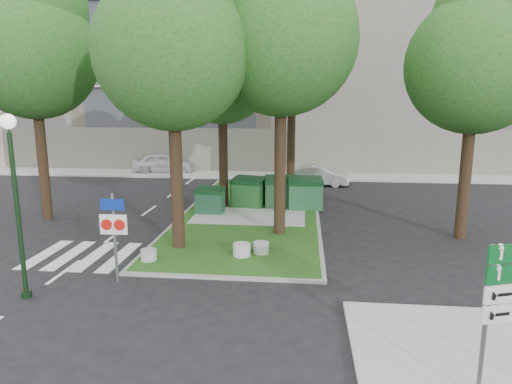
# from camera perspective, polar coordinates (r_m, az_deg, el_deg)

# --- Properties ---
(ground) EXTENTS (120.00, 120.00, 0.00)m
(ground) POSITION_cam_1_polar(r_m,az_deg,el_deg) (14.13, -6.36, -10.59)
(ground) COLOR black
(ground) RESTS_ON ground
(median_island) EXTENTS (6.00, 16.00, 0.12)m
(median_island) POSITION_cam_1_polar(r_m,az_deg,el_deg) (21.55, -0.55, -2.52)
(median_island) COLOR #1E4915
(median_island) RESTS_ON ground
(median_kerb) EXTENTS (6.30, 16.30, 0.10)m
(median_kerb) POSITION_cam_1_polar(r_m,az_deg,el_deg) (21.56, -0.55, -2.54)
(median_kerb) COLOR gray
(median_kerb) RESTS_ON ground
(sidewalk_corner) EXTENTS (5.00, 4.00, 0.12)m
(sidewalk_corner) POSITION_cam_1_polar(r_m,az_deg,el_deg) (11.25, 25.14, -17.46)
(sidewalk_corner) COLOR #999993
(sidewalk_corner) RESTS_ON ground
(building_sidewalk) EXTENTS (42.00, 3.00, 0.12)m
(building_sidewalk) POSITION_cam_1_polar(r_m,az_deg,el_deg) (31.84, 0.71, 2.10)
(building_sidewalk) COLOR #999993
(building_sidewalk) RESTS_ON ground
(zebra_crossing) EXTENTS (5.00, 3.00, 0.01)m
(zebra_crossing) POSITION_cam_1_polar(r_m,az_deg,el_deg) (16.61, -18.09, -7.65)
(zebra_crossing) COLOR silver
(zebra_crossing) RESTS_ON ground
(apartment_building) EXTENTS (41.00, 12.00, 16.00)m
(apartment_building) POSITION_cam_1_polar(r_m,az_deg,el_deg) (38.96, 1.80, 15.55)
(apartment_building) COLOR tan
(apartment_building) RESTS_ON ground
(tree_median_near_left) EXTENTS (5.20, 5.20, 10.53)m
(tree_median_near_left) POSITION_cam_1_polar(r_m,az_deg,el_deg) (16.04, -10.14, 18.59)
(tree_median_near_left) COLOR black
(tree_median_near_left) RESTS_ON ground
(tree_median_near_right) EXTENTS (5.60, 5.60, 11.46)m
(tree_median_near_right) POSITION_cam_1_polar(r_m,az_deg,el_deg) (17.55, 3.53, 20.32)
(tree_median_near_right) COLOR black
(tree_median_near_right) RESTS_ON ground
(tree_median_mid) EXTENTS (4.80, 4.80, 9.99)m
(tree_median_mid) POSITION_cam_1_polar(r_m,az_deg,el_deg) (22.21, -4.02, 15.86)
(tree_median_mid) COLOR black
(tree_median_mid) RESTS_ON ground
(tree_median_far) EXTENTS (5.80, 5.80, 11.93)m
(tree_median_far) POSITION_cam_1_polar(r_m,az_deg,el_deg) (25.01, 4.83, 18.46)
(tree_median_far) COLOR black
(tree_median_far) RESTS_ON ground
(tree_street_left) EXTENTS (5.40, 5.40, 11.00)m
(tree_street_left) POSITION_cam_1_polar(r_m,az_deg,el_deg) (22.08, -25.98, 16.55)
(tree_street_left) COLOR black
(tree_street_left) RESTS_ON ground
(tree_street_right) EXTENTS (5.00, 5.00, 10.06)m
(tree_street_right) POSITION_cam_1_polar(r_m,az_deg,el_deg) (18.94, 26.09, 15.51)
(tree_street_right) COLOR black
(tree_street_right) RESTS_ON ground
(dumpster_a) EXTENTS (1.33, 0.96, 1.20)m
(dumpster_a) POSITION_cam_1_polar(r_m,az_deg,el_deg) (21.21, -5.77, -1.05)
(dumpster_a) COLOR #0D321D
(dumpster_a) RESTS_ON median_island
(dumpster_b) EXTENTS (1.79, 1.45, 1.45)m
(dumpster_b) POSITION_cam_1_polar(r_m,az_deg,el_deg) (22.39, -0.98, 0.00)
(dumpster_b) COLOR #134217
(dumpster_b) RESTS_ON median_island
(dumpster_c) EXTENTS (1.69, 1.25, 1.48)m
(dumpster_c) POSITION_cam_1_polar(r_m,az_deg,el_deg) (22.44, 3.14, 0.05)
(dumpster_c) COLOR black
(dumpster_c) RESTS_ON median_island
(dumpster_d) EXTENTS (1.73, 1.27, 1.53)m
(dumpster_d) POSITION_cam_1_polar(r_m,az_deg,el_deg) (22.02, 6.16, -0.16)
(dumpster_d) COLOR #144322
(dumpster_d) RESTS_ON median_island
(bollard_left) EXTENTS (0.51, 0.51, 0.36)m
(bollard_left) POSITION_cam_1_polar(r_m,az_deg,el_deg) (15.47, -13.27, -7.64)
(bollard_left) COLOR #9E9F9A
(bollard_left) RESTS_ON median_island
(bollard_right) EXTENTS (0.54, 0.54, 0.38)m
(bollard_right) POSITION_cam_1_polar(r_m,az_deg,el_deg) (15.73, 0.63, -6.97)
(bollard_right) COLOR #9F9E9A
(bollard_right) RESTS_ON median_island
(bollard_mid) EXTENTS (0.59, 0.59, 0.42)m
(bollard_mid) POSITION_cam_1_polar(r_m,az_deg,el_deg) (15.48, -1.79, -7.21)
(bollard_mid) COLOR #ABAAA5
(bollard_mid) RESTS_ON median_island
(litter_bin) EXTENTS (0.45, 0.45, 0.78)m
(litter_bin) POSITION_cam_1_polar(r_m,az_deg,el_deg) (23.77, 6.26, -0.13)
(litter_bin) COLOR gold
(litter_bin) RESTS_ON median_island
(street_lamp) EXTENTS (0.39, 0.39, 4.95)m
(street_lamp) POSITION_cam_1_polar(r_m,az_deg,el_deg) (13.39, -27.93, 0.75)
(street_lamp) COLOR black
(street_lamp) RESTS_ON ground
(traffic_sign_pole) EXTENTS (0.80, 0.09, 2.68)m
(traffic_sign_pole) POSITION_cam_1_polar(r_m,az_deg,el_deg) (13.81, -17.33, -4.06)
(traffic_sign_pole) COLOR slate
(traffic_sign_pole) RESTS_ON ground
(car_white) EXTENTS (4.51, 2.23, 1.48)m
(car_white) POSITION_cam_1_polar(r_m,az_deg,el_deg) (33.67, -11.46, 3.56)
(car_white) COLOR silver
(car_white) RESTS_ON ground
(car_silver) EXTENTS (3.92, 1.81, 1.25)m
(car_silver) POSITION_cam_1_polar(r_m,az_deg,el_deg) (28.67, 7.83, 2.07)
(car_silver) COLOR #A8ABB0
(car_silver) RESTS_ON ground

